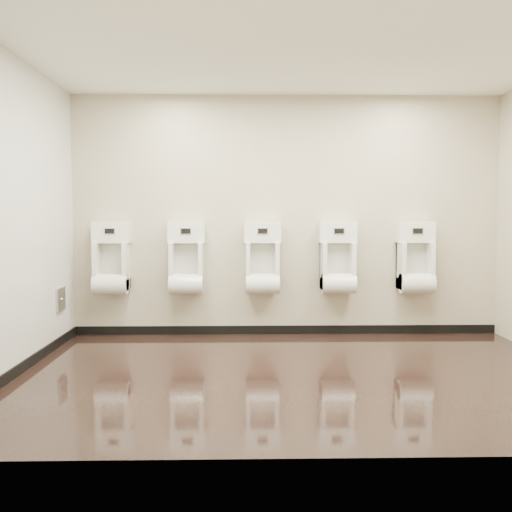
{
  "coord_description": "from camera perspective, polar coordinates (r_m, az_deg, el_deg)",
  "views": [
    {
      "loc": [
        -0.51,
        -4.94,
        1.4
      ],
      "look_at": [
        -0.38,
        0.55,
        1.01
      ],
      "focal_mm": 40.0,
      "sensor_mm": 36.0,
      "label": 1
    }
  ],
  "objects": [
    {
      "name": "ceiling",
      "position": [
        5.16,
        4.68,
        19.76
      ],
      "size": [
        5.0,
        3.5,
        0.0
      ],
      "primitive_type": "cube",
      "color": "white"
    },
    {
      "name": "access_panel",
      "position": [
        6.51,
        -18.96,
        -4.13
      ],
      "size": [
        0.04,
        0.25,
        0.25
      ],
      "color": "#9E9EA3",
      "rests_on": "left_wall"
    },
    {
      "name": "urinal_4",
      "position": [
        6.87,
        15.67,
        -0.65
      ],
      "size": [
        0.44,
        0.33,
        0.82
      ],
      "color": "white",
      "rests_on": "back_wall"
    },
    {
      "name": "urinal_2",
      "position": [
        6.57,
        0.65,
        -0.7
      ],
      "size": [
        0.44,
        0.33,
        0.82
      ],
      "color": "white",
      "rests_on": "back_wall"
    },
    {
      "name": "skirting_back",
      "position": [
        6.83,
        3.03,
        -7.38
      ],
      "size": [
        5.0,
        0.02,
        0.1
      ],
      "primitive_type": "cube",
      "color": "black",
      "rests_on": "ground"
    },
    {
      "name": "left_wall",
      "position": [
        5.33,
        -23.29,
        3.71
      ],
      "size": [
        0.02,
        3.5,
        2.8
      ],
      "primitive_type": "cube",
      "color": "#BAB095",
      "rests_on": "ground"
    },
    {
      "name": "urinal_3",
      "position": [
        6.66,
        8.19,
        -0.68
      ],
      "size": [
        0.44,
        0.33,
        0.82
      ],
      "color": "white",
      "rests_on": "back_wall"
    },
    {
      "name": "front_wall",
      "position": [
        3.23,
        7.76,
        4.02
      ],
      "size": [
        5.0,
        0.02,
        2.8
      ],
      "primitive_type": "cube",
      "color": "#BAB095",
      "rests_on": "ground"
    },
    {
      "name": "tile_overlay_left",
      "position": [
        5.33,
        -23.24,
        3.71
      ],
      "size": [
        0.01,
        3.5,
        2.8
      ],
      "primitive_type": "cube",
      "color": "white",
      "rests_on": "ground"
    },
    {
      "name": "back_wall",
      "position": [
        6.71,
        3.07,
        4.02
      ],
      "size": [
        5.0,
        0.02,
        2.8
      ],
      "primitive_type": "cube",
      "color": "#BAB095",
      "rests_on": "ground"
    },
    {
      "name": "ground",
      "position": [
        5.16,
        4.5,
        -11.72
      ],
      "size": [
        5.0,
        3.5,
        0.0
      ],
      "primitive_type": "cube",
      "color": "black",
      "rests_on": "ground"
    },
    {
      "name": "skirting_left",
      "position": [
        5.49,
        -22.78,
        -10.51
      ],
      "size": [
        0.02,
        3.5,
        0.1
      ],
      "primitive_type": "cube",
      "color": "black",
      "rests_on": "ground"
    },
    {
      "name": "urinal_1",
      "position": [
        6.6,
        -6.96,
        -0.71
      ],
      "size": [
        0.44,
        0.33,
        0.82
      ],
      "color": "white",
      "rests_on": "back_wall"
    },
    {
      "name": "urinal_0",
      "position": [
        6.74,
        -14.26,
        -0.71
      ],
      "size": [
        0.44,
        0.33,
        0.82
      ],
      "color": "white",
      "rests_on": "back_wall"
    }
  ]
}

